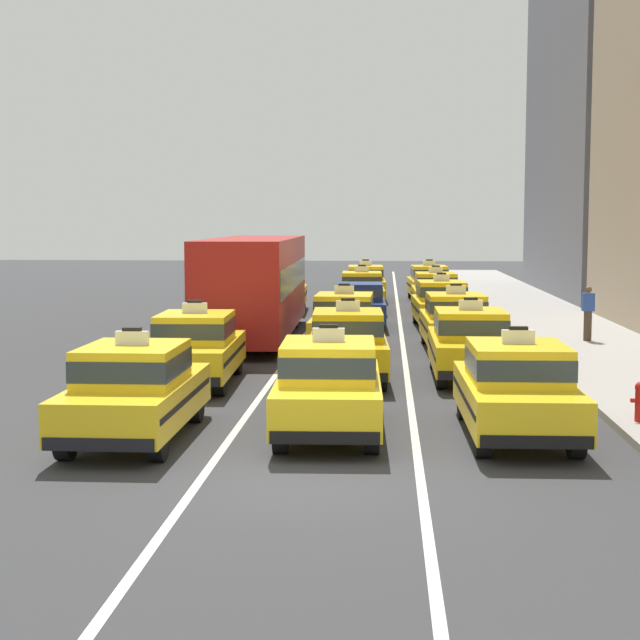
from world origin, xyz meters
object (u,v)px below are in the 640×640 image
object	(u,v)px
taxi_left_fourth	(283,291)
taxi_center_third	(344,321)
pedestrian_near_crosswalk	(588,313)
sedan_center_fourth	(360,304)
taxi_right_fourth	(441,303)
taxi_right_sixth	(429,282)
bus_left_third	(255,282)
taxi_right_nearest	(516,388)
taxi_right_second	(470,342)
taxi_center_nearest	(329,385)
taxi_center_second	(348,344)
taxi_center_sixth	(365,282)
taxi_right_third	(455,321)
taxi_left_second	(196,347)
taxi_right_fifth	(435,292)
taxi_left_nearest	(135,390)
taxi_center_fifth	(362,291)

from	to	relation	value
taxi_left_fourth	taxi_center_third	world-z (taller)	same
taxi_left_fourth	pedestrian_near_crosswalk	distance (m)	14.73
sedan_center_fourth	taxi_right_fourth	distance (m)	2.85
taxi_right_sixth	taxi_left_fourth	bearing A→B (deg)	-135.02
bus_left_third	taxi_right_nearest	distance (m)	15.62
taxi_center_third	taxi_right_second	xyz separation A→B (m)	(3.20, -5.01, 0.00)
taxi_center_nearest	taxi_center_second	xyz separation A→B (m)	(0.11, 5.95, 0.00)
taxi_center_sixth	taxi_right_third	distance (m)	18.23
bus_left_third	taxi_center_nearest	size ratio (longest dim) A/B	2.44
sedan_center_fourth	taxi_center_sixth	distance (m)	11.90
taxi_left_second	taxi_right_sixth	bearing A→B (deg)	75.50
taxi_center_sixth	taxi_right_fifth	size ratio (longest dim) A/B	1.01
taxi_right_third	pedestrian_near_crosswalk	xyz separation A→B (m)	(4.08, 1.44, 0.11)
sedan_center_fourth	bus_left_third	bearing A→B (deg)	-132.74
taxi_right_second	pedestrian_near_crosswalk	world-z (taller)	taxi_right_second
taxi_left_second	taxi_right_fourth	size ratio (longest dim) A/B	1.00
taxi_left_nearest	taxi_center_third	bearing A→B (deg)	75.65
taxi_center_second	sedan_center_fourth	distance (m)	11.69
taxi_center_nearest	taxi_right_sixth	distance (m)	29.91
taxi_left_nearest	taxi_center_second	bearing A→B (deg)	62.92
taxi_center_sixth	taxi_right_fifth	world-z (taller)	same
taxi_center_nearest	taxi_left_nearest	bearing A→B (deg)	-168.05
taxi_left_nearest	taxi_right_sixth	bearing A→B (deg)	78.30
taxi_center_third	taxi_right_fourth	size ratio (longest dim) A/B	0.99
taxi_right_third	pedestrian_near_crosswalk	bearing A→B (deg)	19.47
sedan_center_fourth	taxi_right_fourth	size ratio (longest dim) A/B	0.94
taxi_left_fourth	taxi_right_nearest	size ratio (longest dim) A/B	1.01
pedestrian_near_crosswalk	bus_left_third	bearing A→B (deg)	173.70
taxi_left_nearest	taxi_left_fourth	distance (m)	24.19
taxi_left_nearest	taxi_center_second	distance (m)	7.46
taxi_left_second	taxi_right_nearest	size ratio (longest dim) A/B	1.01
taxi_left_nearest	taxi_center_sixth	xyz separation A→B (m)	(3.31, 30.23, 0.00)
taxi_center_sixth	taxi_center_fifth	bearing A→B (deg)	-90.31
taxi_left_second	taxi_right_fifth	xyz separation A→B (m)	(6.36, 18.22, 0.00)
taxi_right_fourth	pedestrian_near_crosswalk	size ratio (longest dim) A/B	2.80
taxi_right_fifth	taxi_left_second	bearing A→B (deg)	-109.26
taxi_left_nearest	bus_left_third	xyz separation A→B (m)	(0.12, 14.82, 0.94)
taxi_right_sixth	taxi_right_fourth	bearing A→B (deg)	-90.44
taxi_center_second	taxi_right_second	size ratio (longest dim) A/B	1.01
taxi_left_fourth	taxi_right_sixth	size ratio (longest dim) A/B	1.00
bus_left_third	taxi_center_second	world-z (taller)	bus_left_third
taxi_center_nearest	pedestrian_near_crosswalk	distance (m)	14.80
taxi_center_third	bus_left_third	bearing A→B (deg)	137.03
taxi_right_third	taxi_right_sixth	distance (m)	18.20
bus_left_third	sedan_center_fourth	bearing A→B (deg)	47.26
taxi_center_nearest	taxi_center_sixth	size ratio (longest dim) A/B	1.00
sedan_center_fourth	taxi_right_third	size ratio (longest dim) A/B	0.95
taxi_center_nearest	taxi_right_third	bearing A→B (deg)	75.42
taxi_left_nearest	taxi_right_nearest	distance (m)	6.58
taxi_right_third	bus_left_third	bearing A→B (deg)	157.36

